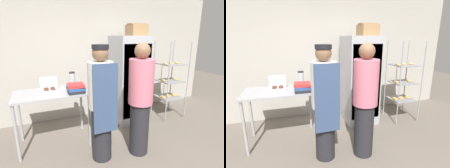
{
  "view_description": "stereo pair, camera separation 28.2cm",
  "coord_description": "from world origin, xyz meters",
  "views": [
    {
      "loc": [
        -1.15,
        -1.69,
        1.81
      ],
      "look_at": [
        -0.09,
        0.82,
        1.07
      ],
      "focal_mm": 28.0,
      "sensor_mm": 36.0,
      "label": 1
    },
    {
      "loc": [
        -0.89,
        -1.79,
        1.81
      ],
      "look_at": [
        -0.09,
        0.82,
        1.07
      ],
      "focal_mm": 28.0,
      "sensor_mm": 36.0,
      "label": 2
    }
  ],
  "objects": [
    {
      "name": "donut_box",
      "position": [
        -1.03,
        1.2,
        0.98
      ],
      "size": [
        0.27,
        0.2,
        0.24
      ],
      "color": "silver",
      "rests_on": "prep_counter"
    },
    {
      "name": "binder_stack",
      "position": [
        -0.64,
        1.02,
        1.01
      ],
      "size": [
        0.28,
        0.28,
        0.14
      ],
      "color": "#232328",
      "rests_on": "prep_counter"
    },
    {
      "name": "back_wall",
      "position": [
        0.0,
        2.21,
        1.39
      ],
      "size": [
        6.4,
        0.12,
        2.78
      ],
      "primitive_type": "cube",
      "color": "#ADA89E",
      "rests_on": "ground_plane"
    },
    {
      "name": "person_baker",
      "position": [
        -0.39,
        0.51,
        0.89
      ],
      "size": [
        0.36,
        0.38,
        1.72
      ],
      "color": "#232328",
      "rests_on": "ground_plane"
    },
    {
      "name": "person_customer",
      "position": [
        0.21,
        0.42,
        0.89
      ],
      "size": [
        0.37,
        0.37,
        1.74
      ],
      "color": "#232328",
      "rests_on": "ground_plane"
    },
    {
      "name": "blender_pitcher",
      "position": [
        -0.63,
        1.35,
        1.06
      ],
      "size": [
        0.13,
        0.13,
        0.28
      ],
      "color": "black",
      "rests_on": "prep_counter"
    },
    {
      "name": "prep_counter",
      "position": [
        -1.01,
        1.2,
        0.83
      ],
      "size": [
        1.17,
        0.68,
        0.94
      ],
      "color": "#9EA0A5",
      "rests_on": "ground_plane"
    },
    {
      "name": "refrigerator",
      "position": [
        0.62,
        1.57,
        0.92
      ],
      "size": [
        0.66,
        0.77,
        1.83
      ],
      "color": "#9EA0A5",
      "rests_on": "ground_plane"
    },
    {
      "name": "cardboard_storage_box",
      "position": [
        0.74,
        1.51,
        1.95
      ],
      "size": [
        0.36,
        0.35,
        0.24
      ],
      "color": "#937047",
      "rests_on": "refrigerator"
    },
    {
      "name": "baking_rack",
      "position": [
        1.56,
        1.34,
        0.84
      ],
      "size": [
        0.56,
        0.54,
        1.73
      ],
      "color": "#93969B",
      "rests_on": "ground_plane"
    }
  ]
}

